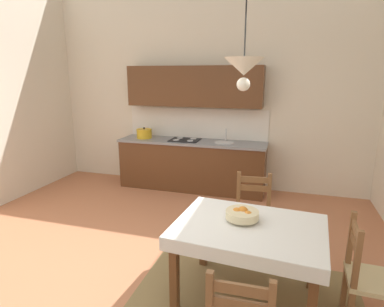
# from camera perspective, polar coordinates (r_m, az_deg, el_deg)

# --- Properties ---
(ground_plane) EXTENTS (6.35, 6.48, 0.10)m
(ground_plane) POSITION_cam_1_polar(r_m,az_deg,el_deg) (3.75, -9.67, -20.37)
(ground_plane) COLOR #B7704C
(wall_back) EXTENTS (6.35, 0.12, 4.12)m
(wall_back) POSITION_cam_1_polar(r_m,az_deg,el_deg) (5.93, 2.64, 13.97)
(wall_back) COLOR silver
(wall_back) RESTS_ON ground_plane
(area_rug) EXTENTS (2.10, 1.60, 0.01)m
(area_rug) POSITION_cam_1_polar(r_m,az_deg,el_deg) (3.27, 9.34, -25.07)
(area_rug) COLOR olive
(area_rug) RESTS_ON ground_plane
(kitchen_cabinetry) EXTENTS (2.65, 0.63, 2.20)m
(kitchen_cabinetry) POSITION_cam_1_polar(r_m,az_deg,el_deg) (5.78, 0.03, 1.95)
(kitchen_cabinetry) COLOR #56331C
(kitchen_cabinetry) RESTS_ON ground_plane
(dining_table) EXTENTS (1.38, 1.06, 0.75)m
(dining_table) POSITION_cam_1_polar(r_m,az_deg,el_deg) (3.01, 10.07, -14.66)
(dining_table) COLOR brown
(dining_table) RESTS_ON ground_plane
(dining_chair_kitchen_side) EXTENTS (0.46, 0.46, 0.93)m
(dining_chair_kitchen_side) POSITION_cam_1_polar(r_m,az_deg,el_deg) (3.88, 10.74, -10.88)
(dining_chair_kitchen_side) COLOR #D1BC89
(dining_chair_kitchen_side) RESTS_ON ground_plane
(dining_chair_window_side) EXTENTS (0.44, 0.44, 0.93)m
(dining_chair_window_side) POSITION_cam_1_polar(r_m,az_deg,el_deg) (3.14, 28.99, -18.87)
(dining_chair_window_side) COLOR #D1BC89
(dining_chair_window_side) RESTS_ON ground_plane
(fruit_bowl) EXTENTS (0.30, 0.30, 0.12)m
(fruit_bowl) POSITION_cam_1_polar(r_m,az_deg,el_deg) (3.00, 8.92, -10.65)
(fruit_bowl) COLOR beige
(fruit_bowl) RESTS_ON dining_table
(pendant_lamp) EXTENTS (0.32, 0.32, 0.80)m
(pendant_lamp) POSITION_cam_1_polar(r_m,az_deg,el_deg) (2.67, 9.24, 14.85)
(pendant_lamp) COLOR black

